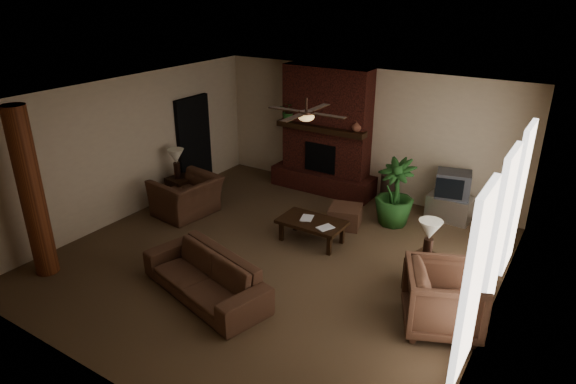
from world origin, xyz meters
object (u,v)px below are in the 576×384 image
Objects in this scene: coffee_table at (312,223)px; lamp_left at (176,158)px; sofa at (204,269)px; log_column at (32,194)px; tv_stand at (449,208)px; armchair_left at (186,190)px; floor_plant at (394,206)px; ottoman at (345,216)px; armchair_right at (444,296)px; side_table_right at (425,274)px; side_table_left at (181,190)px; lamp_right at (430,233)px; floor_vase at (389,186)px.

lamp_left is at bearing 179.35° from coffee_table.
sofa is at bearing -40.03° from lamp_left.
tv_stand is (5.05, 5.55, -1.15)m from log_column.
floor_plant is at bearing 123.08° from armchair_left.
floor_plant reaches higher than ottoman.
floor_plant is (4.17, 4.75, -1.02)m from log_column.
sofa is 2.19× the size of armchair_right.
log_column is 3.06m from armchair_left.
lamp_left reaches higher than armchair_right.
coffee_table is 2.18× the size of side_table_right.
floor_plant reaches higher than coffee_table.
side_table_left is 1.00× the size of side_table_right.
lamp_left is 1.00× the size of lamp_right.
armchair_right is at bearing -57.91° from floor_vase.
armchair_right is at bearing -73.08° from tv_stand.
tv_stand is 1.31× the size of lamp_left.
floor_vase is (3.31, 2.65, -0.10)m from armchair_left.
lamp_left is (-0.16, 3.28, -0.40)m from log_column.
tv_stand is 1.55× the size of side_table_right.
armchair_left is 4.18m from floor_plant.
lamp_left reaches higher than floor_plant.
lamp_left is (-0.59, 0.37, 0.47)m from armchair_left.
sofa is 3.73× the size of ottoman.
floor_vase reaches higher than coffee_table.
floor_vase is at bearing 121.81° from lamp_right.
sofa is 1.85× the size of armchair_left.
sofa reaches higher than side_table_right.
armchair_left is 5.34m from tv_stand.
sofa reaches higher than tv_stand.
tv_stand is at bearing 51.07° from coffee_table.
lamp_left is (-3.35, 0.04, 0.63)m from coffee_table.
armchair_left is 0.84m from lamp_left.
side_table_left is at bearing 153.95° from sofa.
side_table_right is 0.73m from lamp_right.
armchair_left is at bearing -141.36° from floor_vase.
sofa is (2.66, 0.91, -0.96)m from log_column.
log_column reaches higher than floor_vase.
floor_plant is at bearing -134.98° from tv_stand.
lamp_right is at bearing -4.74° from lamp_left.
floor_vase is (-2.19, 3.50, -0.08)m from armchair_right.
lamp_left is (-3.90, -2.27, 0.57)m from floor_vase.
tv_stand is 1.10× the size of floor_vase.
log_column is at bearing -123.97° from floor_vase.
lamp_right reaches higher than coffee_table.
sofa is 3.47m from armchair_right.
log_column is 6.13m from lamp_right.
tv_stand is (2.40, 4.64, -0.19)m from sofa.
ottoman is 0.45× the size of floor_plant.
floor_plant is (1.52, 3.84, -0.06)m from sofa.
ottoman is 1.09× the size of side_table_right.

